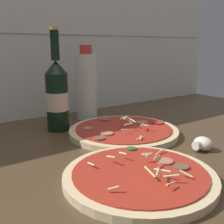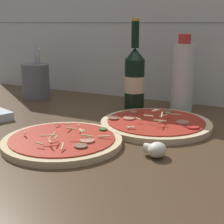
# 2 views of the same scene
# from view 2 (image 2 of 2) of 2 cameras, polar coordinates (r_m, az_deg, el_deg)

# --- Properties ---
(counter_slab) EXTENTS (1.60, 0.90, 0.03)m
(counter_slab) POSITION_cam_2_polar(r_m,az_deg,el_deg) (0.86, -1.28, -4.83)
(counter_slab) COLOR #4C3823
(counter_slab) RESTS_ON ground
(tile_backsplash) EXTENTS (1.60, 0.01, 0.60)m
(tile_backsplash) POSITION_cam_2_polar(r_m,az_deg,el_deg) (1.23, 9.13, 14.47)
(tile_backsplash) COLOR silver
(tile_backsplash) RESTS_ON ground
(pizza_near) EXTENTS (0.28, 0.28, 0.05)m
(pizza_near) POSITION_cam_2_polar(r_m,az_deg,el_deg) (0.80, -8.22, -4.81)
(pizza_near) COLOR beige
(pizza_near) RESTS_ON counter_slab
(pizza_far) EXTENTS (0.30, 0.30, 0.05)m
(pizza_far) POSITION_cam_2_polar(r_m,az_deg,el_deg) (0.94, 7.28, -1.93)
(pizza_far) COLOR beige
(pizza_far) RESTS_ON counter_slab
(beer_bottle) EXTENTS (0.06, 0.06, 0.29)m
(beer_bottle) POSITION_cam_2_polar(r_m,az_deg,el_deg) (1.09, 3.77, 5.61)
(beer_bottle) COLOR black
(beer_bottle) RESTS_ON counter_slab
(oil_bottle) EXTENTS (0.07, 0.07, 0.24)m
(oil_bottle) POSITION_cam_2_polar(r_m,az_deg,el_deg) (1.11, 11.67, 5.85)
(oil_bottle) COLOR silver
(oil_bottle) RESTS_ON counter_slab
(mushroom_left) EXTENTS (0.05, 0.05, 0.03)m
(mushroom_left) POSITION_cam_2_polar(r_m,az_deg,el_deg) (0.73, 7.33, -6.22)
(mushroom_left) COLOR white
(mushroom_left) RESTS_ON counter_slab
(utensil_crock) EXTENTS (0.10, 0.10, 0.20)m
(utensil_crock) POSITION_cam_2_polar(r_m,az_deg,el_deg) (1.31, -12.53, 5.07)
(utensil_crock) COLOR slate
(utensil_crock) RESTS_ON counter_slab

